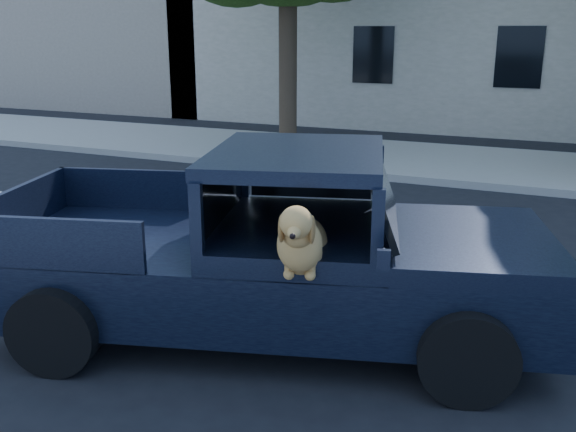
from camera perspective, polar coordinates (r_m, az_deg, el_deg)
name	(u,v)px	position (r m, az deg, el deg)	size (l,w,h in m)	color
ground	(271,347)	(6.22, -1.49, -11.60)	(120.00, 120.00, 0.00)	black
far_sidewalk	(446,163)	(14.65, 13.89, 4.63)	(60.00, 4.00, 0.15)	gray
lane_stripes	(521,262)	(8.88, 20.01, -3.85)	(21.60, 0.14, 0.01)	silver
building_left	(102,1)	(27.63, -16.22, 17.91)	(12.00, 6.00, 8.00)	tan
pickup_truck	(262,274)	(6.24, -2.28, -5.19)	(5.53, 3.36, 1.85)	black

